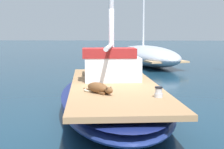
# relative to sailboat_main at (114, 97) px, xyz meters

# --- Properties ---
(ground_plane) EXTENTS (120.00, 120.00, 0.00)m
(ground_plane) POSITION_rel_sailboat_main_xyz_m (0.00, 0.00, -0.34)
(ground_plane) COLOR #143347
(sailboat_main) EXTENTS (3.38, 7.49, 0.66)m
(sailboat_main) POSITION_rel_sailboat_main_xyz_m (0.00, 0.00, 0.00)
(sailboat_main) COLOR navy
(sailboat_main) RESTS_ON ground
(cabin_house) EXTENTS (1.66, 2.38, 0.84)m
(cabin_house) POSITION_rel_sailboat_main_xyz_m (-0.15, 1.11, 0.67)
(cabin_house) COLOR silver
(cabin_house) RESTS_ON sailboat_main
(dog_brown) EXTENTS (0.70, 0.76, 0.22)m
(dog_brown) POSITION_rel_sailboat_main_xyz_m (-0.26, -1.31, 0.43)
(dog_brown) COLOR brown
(dog_brown) RESTS_ON sailboat_main
(deck_winch) EXTENTS (0.16, 0.16, 0.21)m
(deck_winch) POSITION_rel_sailboat_main_xyz_m (0.94, -1.72, 0.42)
(deck_winch) COLOR #B7B7BC
(deck_winch) RESTS_ON sailboat_main
(coiled_rope) EXTENTS (0.32, 0.32, 0.04)m
(coiled_rope) POSITION_rel_sailboat_main_xyz_m (-0.44, -1.06, 0.35)
(coiled_rope) COLOR beige
(coiled_rope) RESTS_ON sailboat_main
(moored_boat_far_astern) EXTENTS (4.40, 7.52, 6.89)m
(moored_boat_far_astern) POSITION_rel_sailboat_main_xyz_m (1.34, 11.24, 0.24)
(moored_boat_far_astern) COLOR #B2B7C1
(moored_boat_far_astern) RESTS_ON ground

